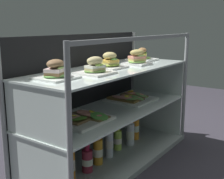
% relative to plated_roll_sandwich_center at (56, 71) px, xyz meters
% --- Properties ---
extents(ground_plane, '(6.00, 6.00, 0.02)m').
position_rel_plated_roll_sandwich_center_xyz_m(ground_plane, '(0.51, -0.02, -0.74)').
color(ground_plane, '#333039').
rests_on(ground_plane, ground).
extents(case_base_deck, '(1.44, 0.54, 0.04)m').
position_rel_plated_roll_sandwich_center_xyz_m(case_base_deck, '(0.51, -0.02, -0.71)').
color(case_base_deck, '#9BA5A4').
rests_on(case_base_deck, ground).
extents(case_frame, '(1.44, 0.54, 0.91)m').
position_rel_plated_roll_sandwich_center_xyz_m(case_frame, '(0.51, 0.15, -0.23)').
color(case_frame, gray).
rests_on(case_frame, ground).
extents(riser_lower_tier, '(1.39, 0.48, 0.34)m').
position_rel_plated_roll_sandwich_center_xyz_m(riser_lower_tier, '(0.51, -0.02, -0.52)').
color(riser_lower_tier, silver).
rests_on(riser_lower_tier, case_base_deck).
extents(shelf_lower_glass, '(1.40, 0.49, 0.01)m').
position_rel_plated_roll_sandwich_center_xyz_m(shelf_lower_glass, '(0.51, -0.02, -0.35)').
color(shelf_lower_glass, silver).
rests_on(shelf_lower_glass, riser_lower_tier).
extents(riser_upper_tier, '(1.39, 0.48, 0.29)m').
position_rel_plated_roll_sandwich_center_xyz_m(riser_upper_tier, '(0.51, -0.02, -0.20)').
color(riser_upper_tier, silver).
rests_on(riser_upper_tier, shelf_lower_glass).
extents(shelf_upper_glass, '(1.40, 0.49, 0.01)m').
position_rel_plated_roll_sandwich_center_xyz_m(shelf_upper_glass, '(0.51, -0.02, -0.05)').
color(shelf_upper_glass, silver).
rests_on(shelf_upper_glass, riser_upper_tier).
extents(plated_roll_sandwich_center, '(0.20, 0.20, 0.11)m').
position_rel_plated_roll_sandwich_center_xyz_m(plated_roll_sandwich_center, '(0.00, 0.00, 0.00)').
color(plated_roll_sandwich_center, white).
rests_on(plated_roll_sandwich_center, shelf_upper_glass).
extents(plated_roll_sandwich_right_of_center, '(0.20, 0.20, 0.11)m').
position_rel_plated_roll_sandwich_center_xyz_m(plated_roll_sandwich_right_of_center, '(0.26, -0.08, -0.00)').
color(plated_roll_sandwich_right_of_center, white).
rests_on(plated_roll_sandwich_right_of_center, shelf_upper_glass).
extents(plated_roll_sandwich_far_right, '(0.20, 0.20, 0.11)m').
position_rel_plated_roll_sandwich_center_xyz_m(plated_roll_sandwich_far_right, '(0.52, 0.00, -0.00)').
color(plated_roll_sandwich_far_right, white).
rests_on(plated_roll_sandwich_far_right, shelf_upper_glass).
extents(plated_roll_sandwich_left_of_center, '(0.17, 0.17, 0.11)m').
position_rel_plated_roll_sandwich_center_xyz_m(plated_roll_sandwich_left_of_center, '(0.77, -0.07, 0.00)').
color(plated_roll_sandwich_left_of_center, white).
rests_on(plated_roll_sandwich_left_of_center, shelf_upper_glass).
extents(plated_roll_sandwich_mid_right, '(0.21, 0.21, 0.11)m').
position_rel_plated_roll_sandwich_center_xyz_m(plated_roll_sandwich_mid_right, '(1.02, 0.03, -0.01)').
color(plated_roll_sandwich_mid_right, white).
rests_on(plated_roll_sandwich_mid_right, shelf_upper_glass).
extents(open_sandwich_tray_right_of_center, '(0.34, 0.34, 0.06)m').
position_rel_plated_roll_sandwich_center_xyz_m(open_sandwich_tray_right_of_center, '(0.19, -0.00, -0.32)').
color(open_sandwich_tray_right_of_center, white).
rests_on(open_sandwich_tray_right_of_center, shelf_lower_glass).
extents(open_sandwich_tray_mid_right, '(0.34, 0.32, 0.06)m').
position_rel_plated_roll_sandwich_center_xyz_m(open_sandwich_tray_mid_right, '(0.82, 0.01, -0.32)').
color(open_sandwich_tray_mid_right, white).
rests_on(open_sandwich_tray_mid_right, shelf_lower_glass).
extents(juice_bottle_back_right, '(0.06, 0.06, 0.20)m').
position_rel_plated_roll_sandwich_center_xyz_m(juice_bottle_back_right, '(-0.06, 0.01, -0.61)').
color(juice_bottle_back_right, '#AEC842').
rests_on(juice_bottle_back_right, case_base_deck).
extents(juice_bottle_front_left_end, '(0.06, 0.06, 0.26)m').
position_rel_plated_roll_sandwich_center_xyz_m(juice_bottle_front_left_end, '(0.09, -0.00, -0.59)').
color(juice_bottle_front_left_end, orange).
rests_on(juice_bottle_front_left_end, case_base_deck).
extents(juice_bottle_front_fourth, '(0.07, 0.07, 0.20)m').
position_rel_plated_roll_sandwich_center_xyz_m(juice_bottle_front_fourth, '(0.23, -0.02, -0.61)').
color(juice_bottle_front_fourth, '#9C2C41').
rests_on(juice_bottle_front_fourth, case_base_deck).
extents(juice_bottle_back_left, '(0.07, 0.07, 0.24)m').
position_rel_plated_roll_sandwich_center_xyz_m(juice_bottle_back_left, '(0.36, -0.01, -0.59)').
color(juice_bottle_back_left, gold).
rests_on(juice_bottle_back_left, case_base_deck).
extents(juice_bottle_front_second, '(0.06, 0.06, 0.24)m').
position_rel_plated_roll_sandwich_center_xyz_m(juice_bottle_front_second, '(0.49, -0.01, -0.59)').
color(juice_bottle_front_second, white).
rests_on(juice_bottle_front_second, case_base_deck).
extents(juice_bottle_near_post, '(0.06, 0.06, 0.20)m').
position_rel_plated_roll_sandwich_center_xyz_m(juice_bottle_near_post, '(0.64, 0.01, -0.61)').
color(juice_bottle_near_post, '#B2D953').
rests_on(juice_bottle_near_post, case_base_deck).
extents(juice_bottle_front_right_end, '(0.07, 0.07, 0.23)m').
position_rel_plated_roll_sandwich_center_xyz_m(juice_bottle_front_right_end, '(0.77, -0.02, -0.60)').
color(juice_bottle_front_right_end, silver).
rests_on(juice_bottle_front_right_end, case_base_deck).
extents(juice_bottle_tucked_behind, '(0.07, 0.07, 0.23)m').
position_rel_plated_roll_sandwich_center_xyz_m(juice_bottle_tucked_behind, '(0.90, 0.01, -0.60)').
color(juice_bottle_tucked_behind, orange).
rests_on(juice_bottle_tucked_behind, case_base_deck).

